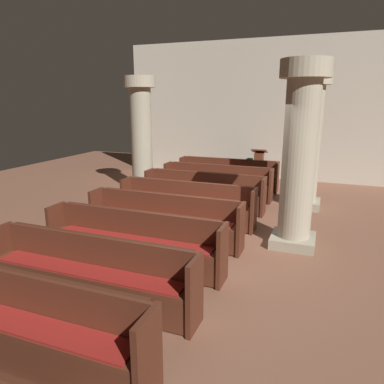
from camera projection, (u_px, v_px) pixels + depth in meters
The scene contains 15 objects.
ground_plane at pixel (214, 241), 6.65m from camera, with size 19.20×19.20×0.00m, color brown.
back_wall at pixel (270, 111), 11.59m from camera, with size 10.00×0.16×4.50m, color beige.
pew_row_0 at pixel (228, 173), 10.56m from camera, with size 2.96×0.47×0.88m.
pew_row_1 at pixel (217, 180), 9.55m from camera, with size 2.96×0.46×0.88m.
pew_row_2 at pixel (203, 190), 8.53m from camera, with size 2.96×0.46×0.88m.
pew_row_3 at pixel (186, 202), 7.52m from camera, with size 2.96×0.46×0.88m.
pew_row_4 at pixel (164, 217), 6.51m from camera, with size 2.96×0.46×0.88m.
pew_row_5 at pixel (133, 239), 5.49m from camera, with size 2.96×0.47×0.88m.
pew_row_6 at pixel (88, 270), 4.48m from camera, with size 2.96×0.46×0.88m.
pew_row_7 at pixel (17, 320), 3.46m from camera, with size 2.96×0.46×0.88m.
pillar_aisle_side at pixel (308, 139), 8.40m from camera, with size 0.86×0.86×3.22m.
pillar_far_side at pixel (141, 133), 9.93m from camera, with size 0.86×0.86×3.22m.
pillar_aisle_rear at pixel (299, 154), 6.04m from camera, with size 0.83×0.83×3.22m.
lectern at pixel (259, 168), 11.42m from camera, with size 0.48×0.45×1.08m.
hymn_book at pixel (250, 159), 10.43m from camera, with size 0.16×0.20×0.04m, color #194723.
Camera 1 is at (1.82, -5.95, 2.55)m, focal length 33.04 mm.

